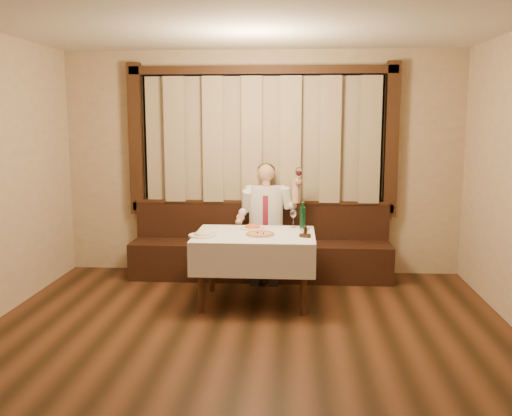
# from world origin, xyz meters

# --- Properties ---
(room) EXTENTS (5.01, 6.01, 2.81)m
(room) POSITION_xyz_m (-0.00, 0.97, 1.50)
(room) COLOR black
(room) RESTS_ON ground
(banquette) EXTENTS (3.20, 0.61, 0.94)m
(banquette) POSITION_xyz_m (0.00, 2.72, 0.31)
(banquette) COLOR black
(banquette) RESTS_ON ground
(dining_table) EXTENTS (1.27, 0.97, 0.76)m
(dining_table) POSITION_xyz_m (0.00, 1.70, 0.65)
(dining_table) COLOR #301E0D
(dining_table) RESTS_ON ground
(pizza) EXTENTS (0.31, 0.31, 0.03)m
(pizza) POSITION_xyz_m (0.06, 1.62, 0.77)
(pizza) COLOR white
(pizza) RESTS_ON dining_table
(pasta_red) EXTENTS (0.28, 0.28, 0.09)m
(pasta_red) POSITION_xyz_m (-0.04, 1.96, 0.79)
(pasta_red) COLOR white
(pasta_red) RESTS_ON dining_table
(pasta_cream) EXTENTS (0.29, 0.29, 0.10)m
(pasta_cream) POSITION_xyz_m (-0.53, 1.53, 0.80)
(pasta_cream) COLOR white
(pasta_cream) RESTS_ON dining_table
(green_bottle) EXTENTS (0.07, 0.07, 0.30)m
(green_bottle) POSITION_xyz_m (0.51, 2.01, 0.88)
(green_bottle) COLOR #11522A
(green_bottle) RESTS_ON dining_table
(table_wine_glass) EXTENTS (0.08, 0.08, 0.20)m
(table_wine_glass) POSITION_xyz_m (0.40, 2.07, 0.90)
(table_wine_glass) COLOR white
(table_wine_glass) RESTS_ON dining_table
(cruet_caddy) EXTENTS (0.12, 0.09, 0.12)m
(cruet_caddy) POSITION_xyz_m (0.53, 1.55, 0.80)
(cruet_caddy) COLOR #301E0D
(cruet_caddy) RESTS_ON dining_table
(seated_man) EXTENTS (0.78, 0.58, 1.42)m
(seated_man) POSITION_xyz_m (0.07, 2.63, 0.83)
(seated_man) COLOR black
(seated_man) RESTS_ON ground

